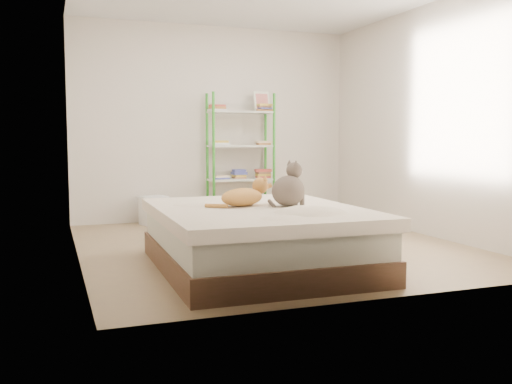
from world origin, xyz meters
name	(u,v)px	position (x,y,z in m)	size (l,w,h in m)	color
room	(271,118)	(0.00, 0.00, 1.30)	(3.81, 4.21, 2.61)	#866E54
bed	(257,238)	(-0.49, -0.93, 0.26)	(1.67, 2.07, 0.52)	brown
orange_cat	(242,195)	(-0.59, -0.82, 0.62)	(0.49, 0.26, 0.20)	#EBA445
grey_cat	(288,184)	(-0.22, -0.96, 0.71)	(0.28, 0.33, 0.38)	#695C54
shelf_unit	(241,162)	(0.31, 1.88, 0.79)	(0.88, 0.36, 1.74)	green
cardboard_box	(283,220)	(0.36, 0.54, 0.17)	(0.49, 0.47, 0.39)	#936C52
white_bin	(153,210)	(-0.89, 1.85, 0.19)	(0.39, 0.36, 0.37)	white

